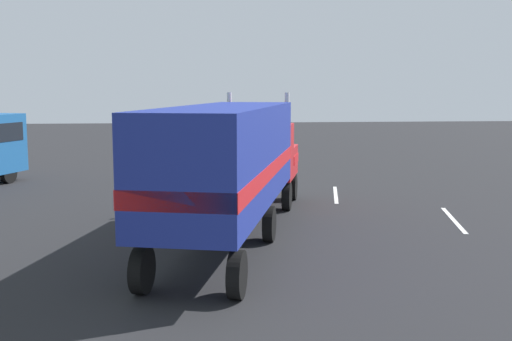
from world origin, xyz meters
The scene contains 5 objects.
ground_plane centered at (0.00, 0.00, 0.00)m, with size 120.00×120.00×0.00m, color #232326.
lane_stripe_near centered at (1.29, -3.50, 0.01)m, with size 4.40×0.16×0.01m, color silver.
lane_stripe_mid centered at (-4.31, -6.46, 0.01)m, with size 4.40×0.16×0.01m, color silver.
semi_truck centered at (-6.33, 1.50, 2.52)m, with size 14.31×6.15×4.50m.
person_bystander centered at (-6.23, 3.68, 0.89)m, with size 0.34×0.47×1.63m.
Camera 1 is at (-25.01, 2.77, 4.64)m, focal length 43.31 mm.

